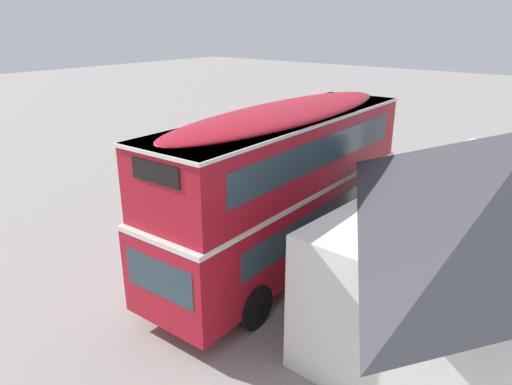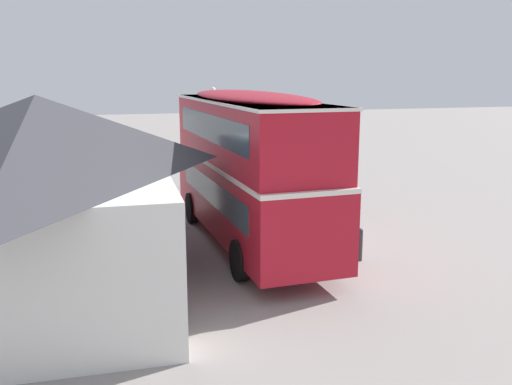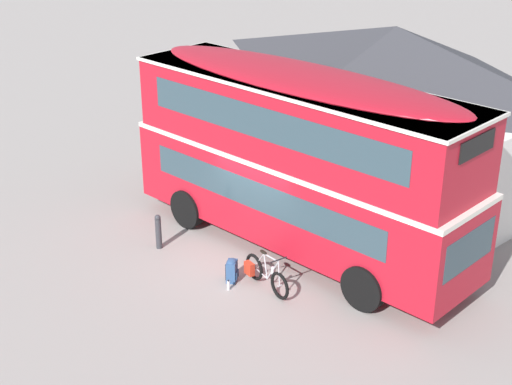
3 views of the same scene
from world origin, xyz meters
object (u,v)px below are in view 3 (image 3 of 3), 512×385
at_px(backpack_on_ground, 232,270).
at_px(water_bottle_clear_plastic, 228,285).
at_px(kerb_bollard, 158,231).
at_px(touring_bicycle, 265,274).
at_px(double_decker_bus, 299,154).

bearing_deg(backpack_on_ground, water_bottle_clear_plastic, -54.39).
distance_m(backpack_on_ground, kerb_bollard, 2.60).
height_order(touring_bicycle, kerb_bollard, touring_bicycle).
bearing_deg(backpack_on_ground, kerb_bollard, -174.79).
bearing_deg(kerb_bollard, touring_bicycle, 9.83).
xyz_separation_m(touring_bicycle, water_bottle_clear_plastic, (-0.53, -0.69, -0.25)).
height_order(double_decker_bus, kerb_bollard, double_decker_bus).
relative_size(double_decker_bus, water_bottle_clear_plastic, 37.45).
xyz_separation_m(water_bottle_clear_plastic, kerb_bollard, (-2.83, 0.10, 0.38)).
bearing_deg(kerb_bollard, water_bottle_clear_plastic, -2.09).
xyz_separation_m(double_decker_bus, touring_bicycle, (0.84, -2.05, -2.27)).
bearing_deg(backpack_on_ground, touring_bicycle, 24.09).
xyz_separation_m(double_decker_bus, backpack_on_ground, (0.06, -2.40, -2.34)).
bearing_deg(touring_bicycle, double_decker_bus, 112.21).
relative_size(double_decker_bus, backpack_on_ground, 16.64).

